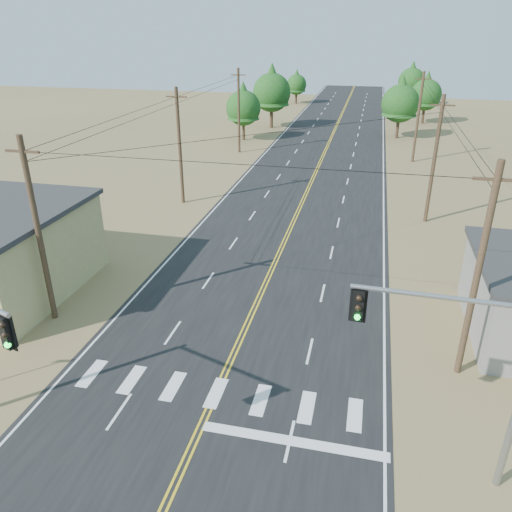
% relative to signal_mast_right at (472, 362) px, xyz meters
% --- Properties ---
extents(road, '(15.00, 200.00, 0.02)m').
position_rel_signal_mast_right_xyz_m(road, '(-9.38, 24.28, -4.92)').
color(road, black).
rests_on(road, ground).
extents(utility_pole_left_near, '(1.80, 0.30, 10.00)m').
position_rel_signal_mast_right_xyz_m(utility_pole_left_near, '(-19.88, 6.28, 0.19)').
color(utility_pole_left_near, '#4C3826').
rests_on(utility_pole_left_near, ground).
extents(utility_pole_left_mid, '(1.80, 0.30, 10.00)m').
position_rel_signal_mast_right_xyz_m(utility_pole_left_mid, '(-19.88, 26.28, 0.19)').
color(utility_pole_left_mid, '#4C3826').
rests_on(utility_pole_left_mid, ground).
extents(utility_pole_left_far, '(1.80, 0.30, 10.00)m').
position_rel_signal_mast_right_xyz_m(utility_pole_left_far, '(-19.88, 46.28, 0.19)').
color(utility_pole_left_far, '#4C3826').
rests_on(utility_pole_left_far, ground).
extents(utility_pole_right_near, '(1.80, 0.30, 10.00)m').
position_rel_signal_mast_right_xyz_m(utility_pole_right_near, '(1.12, 6.28, 0.19)').
color(utility_pole_right_near, '#4C3826').
rests_on(utility_pole_right_near, ground).
extents(utility_pole_right_mid, '(1.80, 0.30, 10.00)m').
position_rel_signal_mast_right_xyz_m(utility_pole_right_mid, '(1.12, 26.28, 0.19)').
color(utility_pole_right_mid, '#4C3826').
rests_on(utility_pole_right_mid, ground).
extents(utility_pole_right_far, '(1.80, 0.30, 10.00)m').
position_rel_signal_mast_right_xyz_m(utility_pole_right_far, '(1.12, 46.28, 0.19)').
color(utility_pole_right_far, '#4C3826').
rests_on(utility_pole_right_far, ground).
extents(signal_mast_right, '(5.75, 0.47, 7.33)m').
position_rel_signal_mast_right_xyz_m(signal_mast_right, '(0.00, 0.00, 0.00)').
color(signal_mast_right, gray).
rests_on(signal_mast_right, ground).
extents(tree_left_near, '(4.70, 4.70, 7.83)m').
position_rel_signal_mast_right_xyz_m(tree_left_near, '(-21.16, 53.52, -0.14)').
color(tree_left_near, '#3F2D1E').
rests_on(tree_left_near, ground).
extents(tree_left_mid, '(5.72, 5.72, 9.53)m').
position_rel_signal_mast_right_xyz_m(tree_left_mid, '(-19.17, 63.17, 0.90)').
color(tree_left_mid, '#3F2D1E').
rests_on(tree_left_mid, ground).
extents(tree_left_far, '(3.96, 3.96, 6.60)m').
position_rel_signal_mast_right_xyz_m(tree_left_far, '(-19.44, 89.79, -0.90)').
color(tree_left_far, '#3F2D1E').
rests_on(tree_left_far, ground).
extents(tree_right_near, '(5.12, 5.12, 8.54)m').
position_rel_signal_mast_right_xyz_m(tree_right_near, '(-0.38, 59.67, 0.29)').
color(tree_right_near, '#3F2D1E').
rests_on(tree_right_near, ground).
extents(tree_right_mid, '(4.85, 4.85, 8.08)m').
position_rel_signal_mast_right_xyz_m(tree_right_mid, '(3.97, 72.43, 0.01)').
color(tree_right_mid, '#3F2D1E').
rests_on(tree_right_mid, ground).
extents(tree_right_far, '(5.00, 5.00, 8.33)m').
position_rel_signal_mast_right_xyz_m(tree_right_far, '(2.71, 91.86, 0.17)').
color(tree_right_far, '#3F2D1E').
rests_on(tree_right_far, ground).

